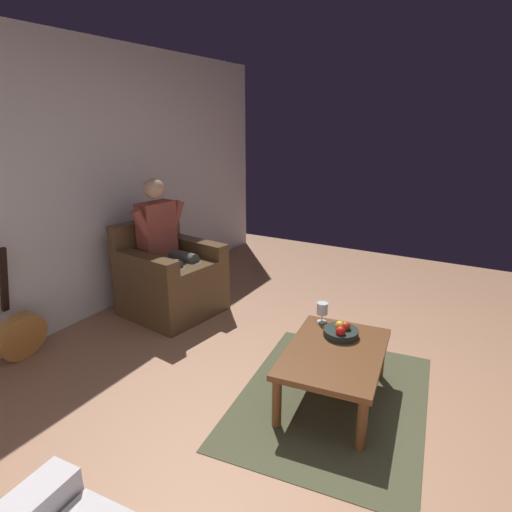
{
  "coord_description": "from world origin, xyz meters",
  "views": [
    {
      "loc": [
        2.61,
        0.45,
        1.85
      ],
      "look_at": [
        -0.27,
        -1.18,
        0.8
      ],
      "focal_mm": 30.33,
      "sensor_mm": 36.0,
      "label": 1
    }
  ],
  "objects_px": {
    "armchair": "(170,280)",
    "guitar": "(20,332)",
    "person_seated": "(165,242)",
    "fruit_bowl": "(341,331)",
    "coffee_table": "(335,357)",
    "wine_glass_near": "(322,310)"
  },
  "relations": [
    {
      "from": "guitar",
      "to": "fruit_bowl",
      "type": "bearing_deg",
      "value": 111.63
    },
    {
      "from": "armchair",
      "to": "person_seated",
      "type": "distance_m",
      "value": 0.38
    },
    {
      "from": "coffee_table",
      "to": "fruit_bowl",
      "type": "bearing_deg",
      "value": -171.69
    },
    {
      "from": "person_seated",
      "to": "armchair",
      "type": "bearing_deg",
      "value": 90.0
    },
    {
      "from": "guitar",
      "to": "wine_glass_near",
      "type": "height_order",
      "value": "guitar"
    },
    {
      "from": "person_seated",
      "to": "fruit_bowl",
      "type": "distance_m",
      "value": 1.96
    },
    {
      "from": "armchair",
      "to": "coffee_table",
      "type": "height_order",
      "value": "armchair"
    },
    {
      "from": "person_seated",
      "to": "wine_glass_near",
      "type": "relative_size",
      "value": 8.48
    },
    {
      "from": "guitar",
      "to": "fruit_bowl",
      "type": "height_order",
      "value": "guitar"
    },
    {
      "from": "armchair",
      "to": "wine_glass_near",
      "type": "relative_size",
      "value": 5.81
    },
    {
      "from": "armchair",
      "to": "coffee_table",
      "type": "bearing_deg",
      "value": 80.81
    },
    {
      "from": "armchair",
      "to": "coffee_table",
      "type": "distance_m",
      "value": 1.99
    },
    {
      "from": "coffee_table",
      "to": "guitar",
      "type": "distance_m",
      "value": 2.46
    },
    {
      "from": "person_seated",
      "to": "fruit_bowl",
      "type": "bearing_deg",
      "value": 86.53
    },
    {
      "from": "armchair",
      "to": "guitar",
      "type": "distance_m",
      "value": 1.37
    },
    {
      "from": "person_seated",
      "to": "guitar",
      "type": "distance_m",
      "value": 1.44
    },
    {
      "from": "guitar",
      "to": "fruit_bowl",
      "type": "relative_size",
      "value": 4.32
    },
    {
      "from": "coffee_table",
      "to": "guitar",
      "type": "height_order",
      "value": "guitar"
    },
    {
      "from": "wine_glass_near",
      "to": "fruit_bowl",
      "type": "xyz_separation_m",
      "value": [
        0.15,
        0.2,
        -0.06
      ]
    },
    {
      "from": "guitar",
      "to": "fruit_bowl",
      "type": "xyz_separation_m",
      "value": [
        -0.92,
        2.32,
        0.18
      ]
    },
    {
      "from": "coffee_table",
      "to": "fruit_bowl",
      "type": "distance_m",
      "value": 0.23
    },
    {
      "from": "person_seated",
      "to": "wine_glass_near",
      "type": "distance_m",
      "value": 1.73
    }
  ]
}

